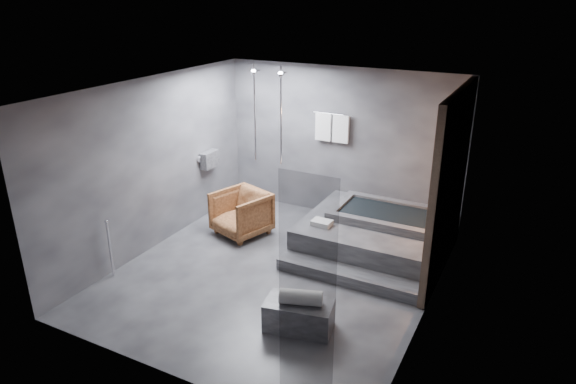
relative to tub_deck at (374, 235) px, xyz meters
The scene contains 7 objects.
room 2.02m from the tub_deck, 118.47° to the right, with size 5.00×5.04×2.82m.
tub_deck is the anchor object (origin of this frame).
tub_step 1.19m from the tub_deck, 90.00° to the right, with size 2.20×0.36×0.18m, color #303033.
concrete_bench 2.52m from the tub_deck, 93.24° to the right, with size 0.85×0.47×0.38m, color #343436.
driftwood_chair 2.31m from the tub_deck, 166.71° to the right, with size 0.84×0.86×0.78m, color #482512.
rolled_towel 2.56m from the tub_deck, 92.40° to the right, with size 0.19×0.19×0.54m, color silver.
deck_towel 0.94m from the tub_deck, 142.24° to the right, with size 0.31×0.23×0.08m, color white.
Camera 1 is at (3.29, -5.99, 4.03)m, focal length 32.00 mm.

